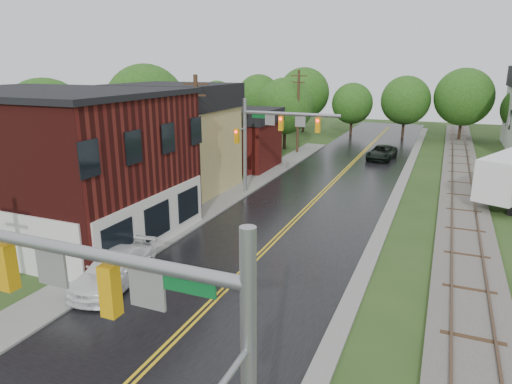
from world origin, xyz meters
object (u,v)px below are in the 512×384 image
Objects in this scene: traffic_signal_near at (145,323)px; tree_left_e at (286,107)px; brick_building at (51,163)px; tree_left_a at (47,125)px; construction_barrel at (107,281)px; utility_pole_b at (198,141)px; tree_left_b at (147,107)px; suv_dark at (382,153)px; traffic_signal_far at (271,130)px; utility_pole_c at (298,110)px; pickup_white at (114,270)px; tree_left_c at (223,113)px.

tree_left_e reaches higher than traffic_signal_near.
brick_building is 1.65× the size of tree_left_a.
utility_pole_b is at bearing 100.21° from construction_barrel.
construction_barrel is (15.21, -11.90, -4.58)m from tree_left_a.
brick_building is 1.59× the size of utility_pole_b.
utility_pole_b is at bearing -41.86° from tree_left_b.
suv_dark is (-1.05, 41.96, -4.24)m from traffic_signal_near.
traffic_signal_far is at bearing -103.83° from suv_dark.
brick_building is at bearing -96.71° from tree_left_e.
suv_dark is at bearing -9.75° from tree_left_e.
traffic_signal_near is 0.82× the size of utility_pole_c.
traffic_signal_far is 16.91m from pickup_white.
traffic_signal_near is at bearing -74.48° from traffic_signal_far.
tree_left_e reaches higher than suv_dark.
construction_barrel is at bearing 135.40° from traffic_signal_near.
tree_left_e is (3.64, 30.90, 0.66)m from brick_building.
brick_building is 1.95× the size of traffic_signal_near.
utility_pole_c is at bearing 103.74° from traffic_signal_near.
tree_left_b is 1.19× the size of tree_left_e.
utility_pole_c is at bearing -42.84° from tree_left_e.
tree_left_b is 26.09m from construction_barrel.
traffic_signal_near is 6.84× the size of construction_barrel.
tree_left_c is at bearing 111.49° from utility_pole_b.
utility_pole_c is 1.73× the size of suv_dark.
utility_pole_b is (5.68, 7.00, 0.57)m from brick_building.
traffic_signal_near is 0.76× the size of tree_left_b.
tree_left_c is (6.00, 18.00, -0.60)m from tree_left_a.
traffic_signal_near is 12.22m from construction_barrel.
utility_pole_c is 1.76× the size of pickup_white.
tree_left_e is at bearing 137.16° from utility_pole_c.
suv_dark is at bearing 30.76° from tree_left_b.
traffic_signal_far is 0.82× the size of utility_pole_b.
pickup_white is (7.68, -4.32, -3.41)m from brick_building.
construction_barrel is (-8.11, 8.00, -4.43)m from traffic_signal_near.
traffic_signal_near is 43.24m from utility_pole_c.
construction_barrel is (4.21, -35.90, -4.28)m from tree_left_e.
tree_left_c is at bearing 93.14° from brick_building.
tree_left_e is at bearing 50.19° from tree_left_c.
tree_left_e is at bearing 88.79° from pickup_white.
tree_left_a is at bearing -179.55° from utility_pole_b.
tree_left_c is 0.94× the size of tree_left_e.
pickup_white is 4.77× the size of construction_barrel.
tree_left_b is at bearing 161.19° from traffic_signal_far.
pickup_white is (9.05, -29.22, -3.77)m from tree_left_c.
tree_left_e is 7.61× the size of construction_barrel.
brick_building is 1.95× the size of traffic_signal_far.
utility_pole_c is 2.79m from tree_left_e.
traffic_signal_near is 0.82× the size of utility_pole_b.
tree_left_b is (-21.32, 29.90, 0.75)m from traffic_signal_near.
traffic_signal_far is 0.90× the size of tree_left_e.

